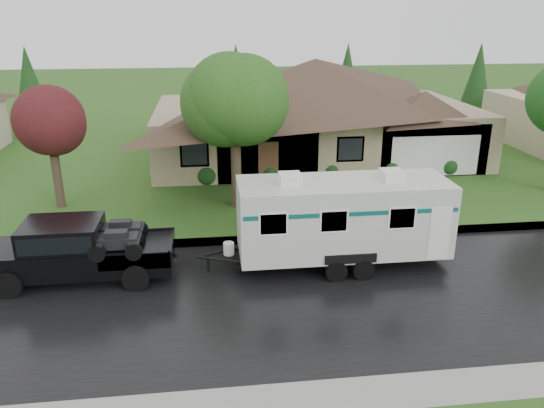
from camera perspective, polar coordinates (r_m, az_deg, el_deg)
The scene contains 10 objects.
ground at distance 18.60m, azimuth 6.66°, elevation -6.41°, with size 140.00×140.00×0.00m, color #32581B.
road at distance 16.89m, azimuth 8.24°, elevation -9.37°, with size 140.00×8.00×0.01m, color black.
curb at distance 20.56m, azimuth 5.23°, elevation -3.47°, with size 140.00×0.50×0.15m, color gray.
lawn at distance 32.47m, azimuth 0.56°, elevation 5.45°, with size 140.00×26.00×0.15m, color #32581B.
house_main at distance 31.03m, azimuth 5.16°, elevation 11.32°, with size 19.44×10.80×6.90m.
tree_left_green at distance 22.25m, azimuth -4.05°, elevation 10.77°, with size 3.95×3.95×6.53m.
tree_red at distance 24.20m, azimuth -22.79°, elevation 7.88°, with size 3.17×3.17×5.25m.
shrub_row at distance 27.27m, azimuth 6.33°, elevation 3.73°, with size 13.60×1.00×1.00m.
pickup_truck at distance 18.20m, azimuth -20.55°, elevation -4.53°, with size 6.00×2.28×2.00m.
travel_trailer at distance 17.92m, azimuth 7.62°, elevation -1.36°, with size 7.39×2.60×3.32m.
Camera 1 is at (-4.14, -16.16, 8.23)m, focal length 35.00 mm.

